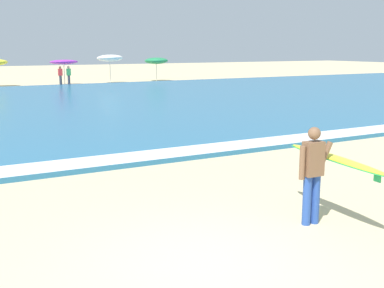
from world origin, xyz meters
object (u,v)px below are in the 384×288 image
(beach_umbrella_5, at_px, (110,58))
(beach_umbrella_6, at_px, (156,61))
(surfer_with_board, at_px, (323,166))
(beach_umbrella_4, at_px, (64,62))
(beachgoer_near_row_mid, at_px, (69,75))
(beachgoer_near_row_left, at_px, (60,75))

(beach_umbrella_5, height_order, beach_umbrella_6, beach_umbrella_5)
(beach_umbrella_5, distance_m, beach_umbrella_6, 4.72)
(surfer_with_board, xyz_separation_m, beach_umbrella_6, (12.95, 34.89, 0.81))
(surfer_with_board, xyz_separation_m, beach_umbrella_4, (4.35, 34.05, 0.85))
(beach_umbrella_6, bearing_deg, beach_umbrella_5, -171.17)
(beach_umbrella_5, bearing_deg, beachgoer_near_row_mid, -165.72)
(beachgoer_near_row_left, bearing_deg, surfer_with_board, -96.59)
(surfer_with_board, xyz_separation_m, beach_umbrella_5, (8.29, 34.16, 1.11))
(beach_umbrella_5, bearing_deg, beach_umbrella_4, -178.36)
(beachgoer_near_row_mid, bearing_deg, beach_umbrella_6, 11.31)
(beach_umbrella_4, bearing_deg, beach_umbrella_6, 5.56)
(beach_umbrella_5, bearing_deg, beachgoer_near_row_left, -169.44)
(beach_umbrella_6, distance_m, beachgoer_near_row_left, 9.28)
(beachgoer_near_row_left, distance_m, beachgoer_near_row_mid, 0.65)
(beach_umbrella_5, bearing_deg, beach_umbrella_6, 8.83)
(beachgoer_near_row_left, bearing_deg, beach_umbrella_5, 10.56)
(beach_umbrella_4, relative_size, beach_umbrella_5, 0.90)
(beach_umbrella_4, height_order, beach_umbrella_5, beach_umbrella_5)
(beach_umbrella_5, distance_m, beachgoer_near_row_left, 4.70)
(beach_umbrella_4, xyz_separation_m, beachgoer_near_row_left, (-0.50, -0.72, -1.03))
(beach_umbrella_4, distance_m, beach_umbrella_5, 3.95)
(beach_umbrella_4, distance_m, beachgoer_near_row_left, 1.35)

